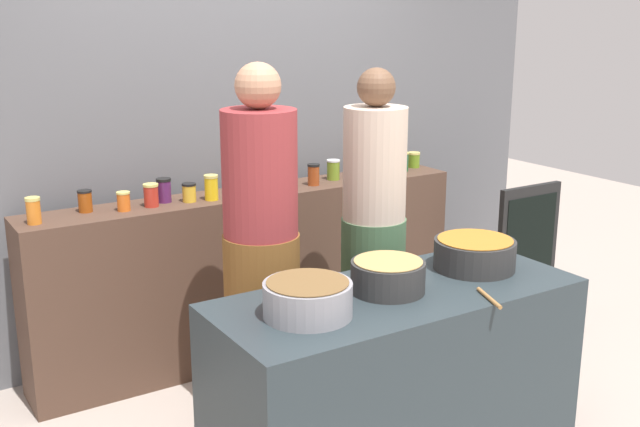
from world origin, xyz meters
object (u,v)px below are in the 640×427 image
(preserve_jar_9, at_px, (333,170))
(preserve_jar_11, at_px, (387,165))
(preserve_jar_13, at_px, (414,160))
(wooden_spoon, at_px, (489,298))
(preserve_jar_0, at_px, (33,211))
(preserve_jar_4, at_px, (164,190))
(preserve_jar_7, at_px, (243,179))
(preserve_jar_12, at_px, (403,162))
(cooking_pot_left, at_px, (308,299))
(preserve_jar_3, at_px, (151,195))
(preserve_jar_6, at_px, (211,187))
(preserve_jar_5, at_px, (189,192))
(cooking_pot_right, at_px, (475,254))
(chalkboard_sign, at_px, (527,255))
(cook_in_cap, at_px, (373,248))
(preserve_jar_1, at_px, (85,201))
(preserve_jar_10, at_px, (363,169))
(cook_with_tongs, at_px, (262,267))
(cooking_pot_center, at_px, (388,276))
(preserve_jar_8, at_px, (314,175))
(preserve_jar_2, at_px, (124,201))

(preserve_jar_9, height_order, preserve_jar_11, preserve_jar_9)
(preserve_jar_13, distance_m, wooden_spoon, 2.02)
(preserve_jar_0, height_order, preserve_jar_4, preserve_jar_0)
(preserve_jar_0, height_order, preserve_jar_7, preserve_jar_7)
(preserve_jar_12, distance_m, cooking_pot_left, 2.15)
(preserve_jar_3, relative_size, preserve_jar_11, 1.19)
(preserve_jar_6, relative_size, preserve_jar_9, 1.14)
(preserve_jar_3, distance_m, preserve_jar_5, 0.22)
(cooking_pot_right, bearing_deg, preserve_jar_12, 65.40)
(preserve_jar_0, height_order, chalkboard_sign, preserve_jar_0)
(preserve_jar_6, bearing_deg, preserve_jar_13, 4.26)
(preserve_jar_11, bearing_deg, wooden_spoon, -112.83)
(wooden_spoon, height_order, cook_in_cap, cook_in_cap)
(preserve_jar_1, height_order, cooking_pot_right, preserve_jar_1)
(preserve_jar_3, bearing_deg, preserve_jar_11, 0.46)
(wooden_spoon, xyz_separation_m, chalkboard_sign, (1.45, 1.11, -0.36))
(preserve_jar_13, bearing_deg, preserve_jar_1, -179.93)
(preserve_jar_12, distance_m, cooking_pot_right, 1.49)
(preserve_jar_11, bearing_deg, preserve_jar_10, -169.23)
(preserve_jar_0, bearing_deg, cook_with_tongs, -38.34)
(preserve_jar_13, bearing_deg, preserve_jar_6, -175.74)
(cooking_pot_center, bearing_deg, preserve_jar_3, 113.54)
(wooden_spoon, bearing_deg, preserve_jar_10, 73.27)
(cook_in_cap, xyz_separation_m, chalkboard_sign, (1.37, 0.16, -0.32))
(preserve_jar_12, bearing_deg, preserve_jar_1, 178.36)
(preserve_jar_0, bearing_deg, preserve_jar_5, 0.99)
(preserve_jar_8, height_order, preserve_jar_12, preserve_jar_8)
(preserve_jar_3, bearing_deg, cook_in_cap, -36.72)
(wooden_spoon, bearing_deg, cook_with_tongs, 123.35)
(preserve_jar_5, height_order, preserve_jar_9, preserve_jar_9)
(preserve_jar_9, height_order, preserve_jar_10, same)
(preserve_jar_2, bearing_deg, wooden_spoon, -57.62)
(preserve_jar_7, bearing_deg, wooden_spoon, -79.84)
(preserve_jar_2, height_order, preserve_jar_9, preserve_jar_9)
(preserve_jar_0, height_order, cooking_pot_center, preserve_jar_0)
(preserve_jar_4, height_order, preserve_jar_10, preserve_jar_4)
(chalkboard_sign, bearing_deg, cooking_pot_center, -155.79)
(wooden_spoon, bearing_deg, preserve_jar_4, 114.89)
(preserve_jar_1, relative_size, preserve_jar_6, 0.82)
(preserve_jar_10, distance_m, preserve_jar_11, 0.22)
(preserve_jar_1, distance_m, preserve_jar_8, 1.36)
(cooking_pot_center, bearing_deg, preserve_jar_9, 66.02)
(preserve_jar_3, distance_m, cook_with_tongs, 0.83)
(preserve_jar_0, bearing_deg, preserve_jar_3, 2.09)
(cooking_pot_left, relative_size, cooking_pot_center, 1.11)
(preserve_jar_3, height_order, chalkboard_sign, preserve_jar_3)
(cook_with_tongs, bearing_deg, cook_in_cap, 1.05)
(preserve_jar_8, distance_m, chalkboard_sign, 1.55)
(preserve_jar_2, distance_m, preserve_jar_12, 1.90)
(preserve_jar_11, height_order, cooking_pot_right, preserve_jar_11)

